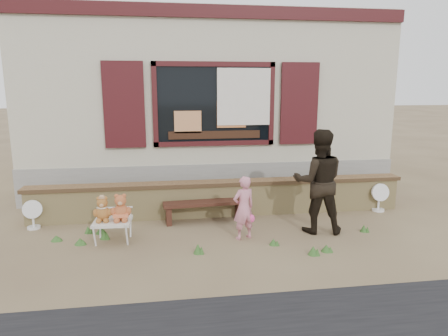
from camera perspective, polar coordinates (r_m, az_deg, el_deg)
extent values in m
plane|color=brown|center=(6.76, 0.75, -9.37)|extent=(80.00, 80.00, 0.00)
cube|color=gray|center=(10.77, -3.08, 11.55)|extent=(8.00, 5.00, 3.20)
cube|color=gray|center=(10.96, -2.97, 1.04)|extent=(8.04, 5.04, 0.80)
cube|color=black|center=(8.26, -1.40, 9.08)|extent=(2.30, 0.04, 1.50)
cube|color=#3C1113|center=(8.25, -1.41, 14.63)|extent=(2.50, 0.08, 0.10)
cube|color=#3C1113|center=(8.32, -1.36, 3.56)|extent=(2.50, 0.08, 0.10)
cube|color=#3C1113|center=(8.19, -9.85, 8.89)|extent=(0.10, 0.08, 1.70)
cube|color=#3C1113|center=(8.47, 6.80, 9.07)|extent=(0.10, 0.08, 1.70)
cube|color=#330E10|center=(8.21, -14.09, 8.72)|extent=(0.80, 0.07, 1.70)
cube|color=#330E10|center=(8.64, 10.71, 9.00)|extent=(0.80, 0.07, 1.70)
cube|color=silver|center=(8.28, 2.84, 10.11)|extent=(1.10, 0.02, 1.15)
cube|color=#3C1113|center=(8.39, -1.48, 21.46)|extent=(8.00, 0.12, 0.25)
cube|color=black|center=(8.29, -1.35, 4.78)|extent=(1.90, 0.06, 0.16)
cube|color=tan|center=(8.21, -5.20, 6.57)|extent=(0.55, 0.06, 0.45)
cube|color=#E08447|center=(8.30, 1.05, 7.71)|extent=(0.60, 0.06, 0.55)
cube|color=tan|center=(7.60, -0.44, -4.56)|extent=(7.00, 0.30, 0.60)
cube|color=brown|center=(7.51, -0.44, -2.15)|extent=(7.10, 0.36, 0.07)
cube|color=#311911|center=(7.24, -2.83, -5.00)|extent=(1.49, 0.41, 0.06)
cube|color=#311911|center=(7.23, -7.91, -6.74)|extent=(0.11, 0.28, 0.31)
cube|color=#311911|center=(7.42, 2.14, -6.14)|extent=(0.11, 0.28, 0.31)
cube|color=beige|center=(6.57, -15.63, -7.38)|extent=(0.59, 0.53, 0.04)
cylinder|color=silver|center=(6.48, -18.01, -9.47)|extent=(0.03, 0.03, 0.31)
cylinder|color=silver|center=(6.39, -13.71, -9.51)|extent=(0.03, 0.03, 0.31)
cylinder|color=silver|center=(6.88, -17.24, -8.16)|extent=(0.03, 0.03, 0.31)
cylinder|color=silver|center=(6.80, -13.21, -8.17)|extent=(0.03, 0.03, 0.31)
imported|color=pink|center=(6.40, 2.82, -5.71)|extent=(0.44, 0.36, 1.03)
imported|color=black|center=(6.80, 13.34, -1.88)|extent=(0.96, 0.81, 1.74)
cylinder|color=silver|center=(7.72, -25.51, -7.66)|extent=(0.22, 0.22, 0.04)
cylinder|color=silver|center=(7.68, -25.60, -6.69)|extent=(0.04, 0.04, 0.28)
cylinder|color=silver|center=(7.62, -25.73, -5.28)|extent=(0.33, 0.21, 0.32)
cylinder|color=white|center=(8.49, 21.14, -5.58)|extent=(0.24, 0.24, 0.04)
cylinder|color=white|center=(8.45, 21.21, -4.61)|extent=(0.04, 0.04, 0.30)
cylinder|color=white|center=(8.39, 21.32, -3.20)|extent=(0.35, 0.13, 0.35)
cone|color=#335D25|center=(7.22, 19.33, -8.12)|extent=(0.12, 0.12, 0.12)
cone|color=#335D25|center=(6.71, -19.87, -9.80)|extent=(0.18, 0.18, 0.10)
cone|color=#335D25|center=(6.80, -16.74, -9.11)|extent=(0.13, 0.13, 0.14)
cone|color=#335D25|center=(6.00, -3.75, -11.40)|extent=(0.14, 0.14, 0.15)
cone|color=#335D25|center=(6.09, 12.62, -11.41)|extent=(0.15, 0.15, 0.14)
cone|color=#335D25|center=(7.14, -18.85, -8.33)|extent=(0.12, 0.12, 0.12)
cone|color=#335D25|center=(6.99, -22.83, -9.20)|extent=(0.17, 0.17, 0.09)
cone|color=#335D25|center=(6.34, 7.07, -10.43)|extent=(0.13, 0.13, 0.10)
cone|color=#335D25|center=(7.07, -17.19, -8.50)|extent=(0.17, 0.17, 0.10)
cone|color=#335D25|center=(6.25, 14.40, -11.02)|extent=(0.15, 0.15, 0.11)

